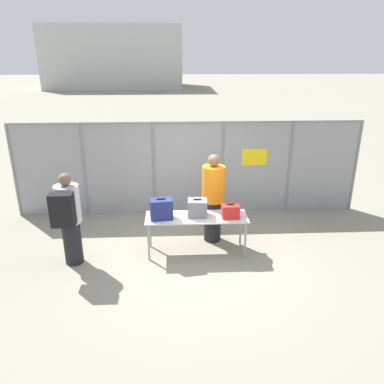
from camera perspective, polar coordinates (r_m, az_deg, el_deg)
The scene contains 10 objects.
ground_plane at distance 7.47m, azimuth 0.06°, elevation -9.38°, with size 120.00×120.00×0.00m, color gray.
fence_section at distance 8.90m, azimuth -0.53°, elevation 3.89°, with size 8.21×0.07×2.24m.
inspection_table at distance 7.21m, azimuth 0.69°, elevation -4.22°, with size 1.95×0.63×0.77m.
suitcase_navy at distance 7.04m, azimuth -4.71°, elevation -2.61°, with size 0.45×0.32×0.41m.
suitcase_grey at distance 7.15m, azimuth 0.83°, elevation -2.43°, with size 0.38×0.33×0.35m.
suitcase_red at distance 7.13m, azimuth 5.86°, elevation -2.93°, with size 0.33×0.25×0.28m.
traveler_hooded at distance 7.06m, azimuth -18.33°, elevation -3.58°, with size 0.44×0.68×1.76m.
security_worker_near at distance 7.61m, azimuth 3.22°, elevation -0.81°, with size 0.46×0.46×1.85m.
utility_trailer at distance 10.66m, azimuth 2.12°, elevation 2.44°, with size 4.25×2.22×0.70m.
distant_hangar at distance 43.29m, azimuth -11.46°, elevation 19.49°, with size 13.91×8.45×6.20m.
Camera 1 is at (-0.32, -6.46, 3.75)m, focal length 35.00 mm.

